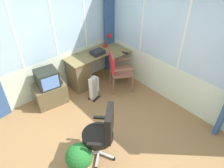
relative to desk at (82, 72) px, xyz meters
The scene contains 13 objects.
ground 1.94m from the desk, 113.64° to the right, with size 4.82×5.04×0.06m, color olive.
north_window_panel 1.25m from the desk, 157.26° to the left, with size 3.82×0.07×2.70m.
east_window_panel 2.30m from the desk, 55.70° to the right, with size 0.07×4.04×2.70m.
curtain_corner 1.39m from the desk, 10.13° to the left, with size 0.31×0.07×2.60m, color #345585.
desk is the anchor object (origin of this frame).
desk_lamp 1.04m from the desk, ahead, with size 0.24×0.20×0.32m.
tv_remote 1.10m from the desk, 26.55° to the right, with size 0.04×0.15×0.02m, color black.
paper_tray 0.58m from the desk, 10.49° to the right, with size 0.30×0.23×0.09m, color #212329.
wooden_armchair 0.83m from the desk, 48.75° to the right, with size 0.66×0.66×0.93m.
office_chair 2.03m from the desk, 115.21° to the right, with size 0.61×0.61×1.02m.
tv_on_stand 0.86m from the desk, behind, with size 0.69×0.52×0.82m.
space_heater 0.56m from the desk, 96.16° to the right, with size 0.29×0.22×0.56m.
potted_plant 2.20m from the desk, 126.05° to the right, with size 0.42×0.42×0.49m.
Camera 1 is at (-1.42, -1.82, 3.09)m, focal length 33.72 mm.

